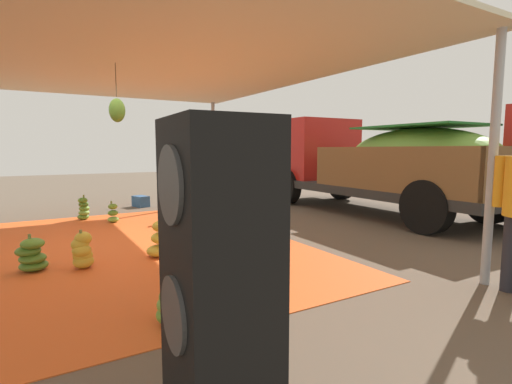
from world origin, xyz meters
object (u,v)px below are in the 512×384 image
(banana_bunch_1, at_px, (32,256))
(banana_bunch_3, at_px, (173,301))
(banana_bunch_5, at_px, (82,251))
(cargo_truck_main, at_px, (369,161))
(speaker_stack, at_px, (219,301))
(banana_bunch_0, at_px, (257,253))
(banana_bunch_8, at_px, (168,215))
(banana_bunch_4, at_px, (84,209))
(banana_bunch_7, at_px, (268,230))
(banana_bunch_2, at_px, (160,240))
(banana_bunch_6, at_px, (113,214))
(crate_0, at_px, (141,201))

(banana_bunch_1, xyz_separation_m, banana_bunch_3, (2.35, 1.07, 0.01))
(banana_bunch_5, distance_m, cargo_truck_main, 6.94)
(cargo_truck_main, distance_m, speaker_stack, 8.31)
(banana_bunch_0, bearing_deg, banana_bunch_8, -178.52)
(banana_bunch_4, xyz_separation_m, banana_bunch_5, (3.74, -0.42, -0.00))
(banana_bunch_3, xyz_separation_m, banana_bunch_5, (-2.15, -0.50, 0.01))
(banana_bunch_7, distance_m, cargo_truck_main, 4.30)
(banana_bunch_2, bearing_deg, speaker_stack, -12.18)
(banana_bunch_4, xyz_separation_m, cargo_truck_main, (2.30, 6.29, 1.02))
(banana_bunch_3, xyz_separation_m, banana_bunch_8, (-4.51, 1.37, -0.04))
(banana_bunch_3, bearing_deg, banana_bunch_8, 163.09)
(banana_bunch_3, bearing_deg, banana_bunch_1, -155.50)
(banana_bunch_0, distance_m, cargo_truck_main, 5.49)
(banana_bunch_1, relative_size, speaker_stack, 0.28)
(banana_bunch_5, height_order, banana_bunch_6, banana_bunch_5)
(banana_bunch_0, distance_m, banana_bunch_8, 3.49)
(banana_bunch_3, height_order, banana_bunch_7, banana_bunch_7)
(cargo_truck_main, bearing_deg, banana_bunch_3, -59.99)
(banana_bunch_1, distance_m, banana_bunch_6, 3.25)
(speaker_stack, relative_size, crate_0, 3.76)
(speaker_stack, bearing_deg, banana_bunch_6, 174.15)
(banana_bunch_7, height_order, banana_bunch_8, banana_bunch_7)
(cargo_truck_main, bearing_deg, banana_bunch_4, -110.12)
(banana_bunch_7, xyz_separation_m, banana_bunch_8, (-2.42, -0.94, -0.03))
(banana_bunch_3, relative_size, banana_bunch_5, 0.95)
(banana_bunch_1, relative_size, banana_bunch_2, 0.85)
(banana_bunch_1, height_order, banana_bunch_7, banana_bunch_7)
(banana_bunch_1, xyz_separation_m, banana_bunch_2, (0.15, 1.60, 0.04))
(crate_0, bearing_deg, banana_bunch_3, -11.55)
(cargo_truck_main, bearing_deg, crate_0, -127.81)
(banana_bunch_3, distance_m, crate_0, 7.40)
(banana_bunch_2, height_order, cargo_truck_main, cargo_truck_main)
(banana_bunch_7, bearing_deg, cargo_truck_main, 110.95)
(banana_bunch_5, height_order, crate_0, banana_bunch_5)
(banana_bunch_7, distance_m, banana_bunch_8, 2.60)
(banana_bunch_5, distance_m, banana_bunch_7, 2.81)
(banana_bunch_3, xyz_separation_m, cargo_truck_main, (-3.58, 6.21, 1.04))
(banana_bunch_4, relative_size, speaker_stack, 0.32)
(banana_bunch_7, height_order, cargo_truck_main, cargo_truck_main)
(banana_bunch_6, relative_size, cargo_truck_main, 0.07)
(cargo_truck_main, relative_size, crate_0, 14.88)
(banana_bunch_1, distance_m, banana_bunch_8, 3.26)
(speaker_stack, bearing_deg, cargo_truck_main, 128.53)
(banana_bunch_5, height_order, speaker_stack, speaker_stack)
(banana_bunch_0, distance_m, crate_0, 6.22)
(banana_bunch_7, relative_size, cargo_truck_main, 0.07)
(crate_0, bearing_deg, banana_bunch_7, 9.11)
(banana_bunch_1, relative_size, banana_bunch_8, 1.13)
(banana_bunch_5, bearing_deg, banana_bunch_7, 88.76)
(banana_bunch_0, distance_m, banana_bunch_2, 1.49)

